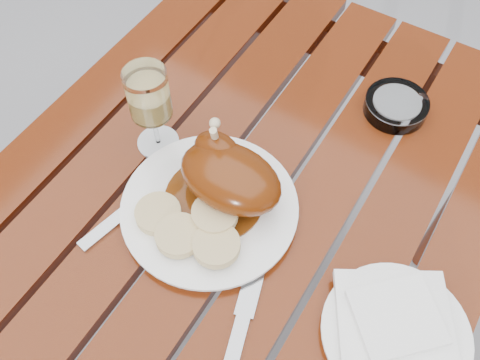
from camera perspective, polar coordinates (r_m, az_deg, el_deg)
name	(u,v)px	position (r m, az deg, el deg)	size (l,w,h in m)	color
ground	(229,353)	(1.55, -1.22, -17.93)	(60.00, 60.00, 0.00)	slate
table	(226,305)	(1.20, -1.55, -13.21)	(0.80, 1.20, 0.75)	#61260B
dinner_plate	(210,208)	(0.86, -3.26, -3.04)	(0.28, 0.28, 0.02)	white
roast_duck	(228,175)	(0.82, -1.32, 0.57)	(0.18, 0.16, 0.12)	#552609
bread_dumplings	(192,227)	(0.82, -5.17, -4.99)	(0.18, 0.13, 0.03)	#D3C280
wine_glass	(152,111)	(0.88, -9.40, 7.28)	(0.07, 0.07, 0.17)	tan
side_plate	(395,334)	(0.80, 16.24, -15.50)	(0.21, 0.21, 0.02)	white
napkin	(394,321)	(0.79, 16.11, -14.23)	(0.16, 0.15, 0.01)	white
ashtray	(396,106)	(1.01, 16.30, 7.61)	(0.11, 0.11, 0.03)	#B2B7BC
fork	(124,213)	(0.88, -12.31, -3.48)	(0.02, 0.17, 0.01)	gray
knife	(234,350)	(0.77, -0.60, -17.72)	(0.02, 0.22, 0.01)	gray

